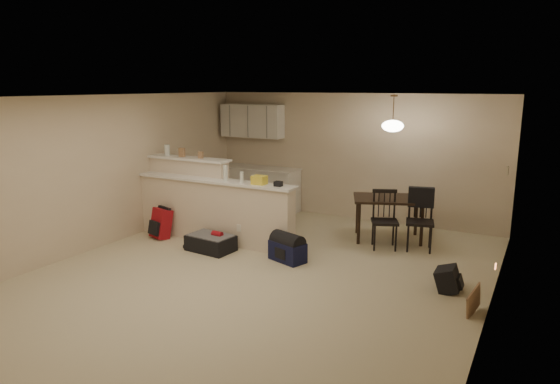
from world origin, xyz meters
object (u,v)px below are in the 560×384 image
Objects in this scene: red_backpack at (161,223)px; dining_table at (389,203)px; pendant_lamp at (393,125)px; dining_chair_near at (385,220)px; dining_chair_far at (420,221)px; navy_duffel at (287,251)px; black_daypack at (448,279)px; suitcase at (211,243)px.

dining_table is at bearing 44.01° from red_backpack.
pendant_lamp reaches higher than dining_chair_near.
navy_duffel is (-1.65, -1.49, -0.34)m from dining_chair_far.
dining_chair_near is 1.85× the size of red_backpack.
navy_duffel is (2.52, 0.00, -0.11)m from red_backpack.
dining_chair_near is at bearing -80.45° from pendant_lamp.
dining_table is 2.71× the size of red_backpack.
pendant_lamp reaches higher than black_daypack.
dining_chair_near is at bearing 42.46° from black_daypack.
dining_chair_far is at bearing -4.09° from dining_chair_near.
pendant_lamp reaches higher than suitcase.
black_daypack is (2.38, 0.00, 0.00)m from navy_duffel.
dining_chair_near reaches higher than suitcase.
suitcase is at bearing -172.40° from dining_chair_near.
dining_chair_near is 1.30× the size of suitcase.
black_daypack is at bearing -77.65° from dining_chair_far.
black_daypack is (4.90, 0.00, -0.10)m from red_backpack.
black_daypack is at bearing -75.25° from dining_table.
dining_table is at bearing 45.00° from pendant_lamp.
suitcase is at bearing -140.14° from pendant_lamp.
dining_table is 2.51× the size of navy_duffel.
dining_chair_near reaches higher than navy_duffel.
suitcase is 2.10× the size of black_daypack.
dining_table is 2.28× the size of pendant_lamp.
black_daypack is (1.34, -1.81, -0.50)m from dining_table.
dining_table is at bearing 35.11° from black_daypack.
dining_chair_far is 2.82× the size of black_daypack.
suitcase is 1.21m from red_backpack.
dining_chair_far reaches higher than dining_table.
pendant_lamp reaches higher than dining_table.
suitcase is (-2.98, -1.65, -0.37)m from dining_chair_far.
navy_duffel is 1.59× the size of black_daypack.
red_backpack reaches higher than navy_duffel.
navy_duffel is 2.38m from black_daypack.
dining_chair_far is 1.77× the size of navy_duffel.
pendant_lamp is at bearing 44.83° from suitcase.
navy_duffel is at bearing 11.80° from suitcase.
dining_table reaches higher than red_backpack.
dining_table is 2.15m from navy_duffel.
dining_chair_near is at bearing -174.43° from dining_chair_far.
dining_chair_far is at bearing 60.80° from navy_duffel.
red_backpack is (-4.17, -1.49, -0.24)m from dining_chair_far.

